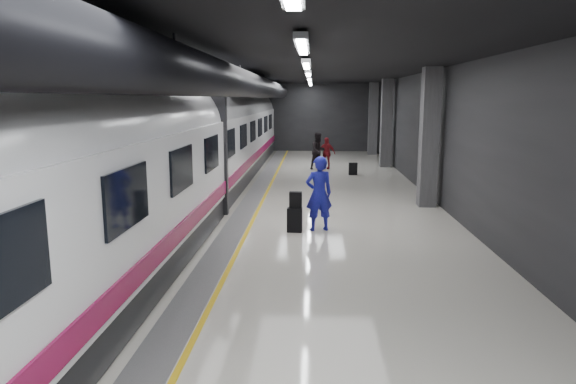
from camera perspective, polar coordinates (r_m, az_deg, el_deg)
ground at (r=15.30m, az=-0.24°, el=-2.92°), size 40.00×40.00×0.00m
platform_hall at (r=15.86m, az=-1.11°, el=10.44°), size 10.02×40.02×4.51m
train at (r=15.47m, az=-12.38°, el=4.76°), size 3.05×38.00×4.05m
traveler_main at (r=13.73m, az=3.45°, el=-0.18°), size 0.84×0.66×2.01m
suitcase_main at (r=13.69m, az=0.75°, el=-3.12°), size 0.41×0.27×0.65m
shoulder_bag at (r=13.59m, az=0.85°, el=-0.88°), size 0.34×0.19×0.44m
traveler_far_a at (r=25.75m, az=3.44°, el=4.58°), size 1.14×1.07×1.86m
traveler_far_b at (r=26.04m, az=4.28°, el=4.33°), size 1.00×0.66×1.59m
suitcase_far at (r=24.11m, az=7.23°, el=2.58°), size 0.40×0.27×0.57m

